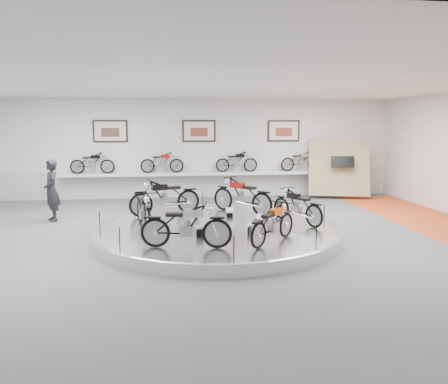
{
  "coord_description": "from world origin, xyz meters",
  "views": [
    {
      "loc": [
        -1.15,
        -10.79,
        2.91
      ],
      "look_at": [
        0.24,
        0.6,
        1.17
      ],
      "focal_mm": 35.0,
      "sensor_mm": 36.0,
      "label": 1
    }
  ],
  "objects": [
    {
      "name": "shelf_bike_a",
      "position": [
        -4.2,
        6.7,
        1.42
      ],
      "size": [
        1.22,
        0.43,
        0.73
      ],
      "primitive_type": null,
      "color": "black",
      "rests_on": "shelf"
    },
    {
      "name": "bike_b",
      "position": [
        0.94,
        1.93,
        0.84
      ],
      "size": [
        1.74,
        1.8,
        1.09
      ],
      "primitive_type": null,
      "rotation": [
        0.0,
        0.0,
        2.32
      ],
      "color": "maroon",
      "rests_on": "display_platform"
    },
    {
      "name": "poster_center",
      "position": [
        0.0,
        6.96,
        2.7
      ],
      "size": [
        1.35,
        0.06,
        0.88
      ],
      "primitive_type": "cube",
      "color": "silver",
      "rests_on": "wall_back"
    },
    {
      "name": "bike_a",
      "position": [
        2.2,
        0.42,
        0.77
      ],
      "size": [
        1.22,
        1.69,
        0.94
      ],
      "primitive_type": null,
      "rotation": [
        0.0,
        0.0,
        2.03
      ],
      "color": "black",
      "rests_on": "display_platform"
    },
    {
      "name": "shelf_bike_b",
      "position": [
        -1.5,
        6.7,
        1.42
      ],
      "size": [
        1.22,
        0.43,
        0.73
      ],
      "primitive_type": null,
      "color": "maroon",
      "rests_on": "shelf"
    },
    {
      "name": "shelf_bike_c",
      "position": [
        1.5,
        6.7,
        1.42
      ],
      "size": [
        1.22,
        0.43,
        0.73
      ],
      "primitive_type": null,
      "color": "black",
      "rests_on": "shelf"
    },
    {
      "name": "platform_rim",
      "position": [
        0.0,
        0.3,
        0.27
      ],
      "size": [
        6.4,
        6.4,
        0.1
      ],
      "primitive_type": "torus",
      "color": "#B2B2BA",
      "rests_on": "display_platform"
    },
    {
      "name": "dado_band",
      "position": [
        0.0,
        6.98,
        0.55
      ],
      "size": [
        15.68,
        0.04,
        1.1
      ],
      "primitive_type": "cube",
      "color": "#BCBCBA",
      "rests_on": "floor"
    },
    {
      "name": "bike_f",
      "position": [
        1.1,
        -1.44,
        0.75
      ],
      "size": [
        1.44,
        1.46,
        0.89
      ],
      "primitive_type": null,
      "rotation": [
        0.0,
        0.0,
        7.09
      ],
      "color": "#C84707",
      "rests_on": "display_platform"
    },
    {
      "name": "display_panel",
      "position": [
        5.6,
        6.1,
        1.25
      ],
      "size": [
        2.56,
        1.52,
        2.3
      ],
      "primitive_type": "cube",
      "rotation": [
        -0.35,
        0.0,
        -0.26
      ],
      "color": "tan",
      "rests_on": "floor"
    },
    {
      "name": "bike_c",
      "position": [
        -1.34,
        1.98,
        0.84
      ],
      "size": [
        1.94,
        1.21,
        1.08
      ],
      "primitive_type": null,
      "rotation": [
        0.0,
        0.0,
        3.47
      ],
      "color": "black",
      "rests_on": "display_platform"
    },
    {
      "name": "shelf",
      "position": [
        0.0,
        6.7,
        1.0
      ],
      "size": [
        11.0,
        0.55,
        0.1
      ],
      "primitive_type": "cube",
      "color": "silver",
      "rests_on": "wall_back"
    },
    {
      "name": "wall_back",
      "position": [
        0.0,
        7.0,
        2.0
      ],
      "size": [
        16.0,
        0.0,
        16.0
      ],
      "primitive_type": "plane",
      "rotation": [
        1.57,
        0.0,
        0.0
      ],
      "color": "white",
      "rests_on": "floor"
    },
    {
      "name": "wall_front",
      "position": [
        0.0,
        -7.0,
        2.0
      ],
      "size": [
        16.0,
        0.0,
        16.0
      ],
      "primitive_type": "plane",
      "rotation": [
        -1.57,
        0.0,
        0.0
      ],
      "color": "white",
      "rests_on": "floor"
    },
    {
      "name": "bike_e",
      "position": [
        -0.85,
        -1.63,
        0.8
      ],
      "size": [
        1.76,
        0.88,
        0.99
      ],
      "primitive_type": null,
      "rotation": [
        0.0,
        0.0,
        6.11
      ],
      "color": "#B3B3B8",
      "rests_on": "display_platform"
    },
    {
      "name": "shelf_bike_d",
      "position": [
        4.2,
        6.7,
        1.42
      ],
      "size": [
        1.22,
        0.43,
        0.73
      ],
      "primitive_type": null,
      "color": "#B3B3B8",
      "rests_on": "shelf"
    },
    {
      "name": "floor",
      "position": [
        0.0,
        0.0,
        0.0
      ],
      "size": [
        16.0,
        16.0,
        0.0
      ],
      "primitive_type": "plane",
      "color": "#535355",
      "rests_on": "ground"
    },
    {
      "name": "poster_right",
      "position": [
        3.5,
        6.96,
        2.7
      ],
      "size": [
        1.35,
        0.06,
        0.88
      ],
      "primitive_type": "cube",
      "color": "silver",
      "rests_on": "wall_back"
    },
    {
      "name": "ceiling",
      "position": [
        0.0,
        0.0,
        4.0
      ],
      "size": [
        16.0,
        16.0,
        0.0
      ],
      "primitive_type": "plane",
      "rotation": [
        3.14,
        0.0,
        0.0
      ],
      "color": "white",
      "rests_on": "wall_back"
    },
    {
      "name": "display_platform",
      "position": [
        0.0,
        0.3,
        0.15
      ],
      "size": [
        6.4,
        6.4,
        0.3
      ],
      "primitive_type": "cylinder",
      "color": "silver",
      "rests_on": "floor"
    },
    {
      "name": "visitor",
      "position": [
        -4.8,
        2.97,
        0.95
      ],
      "size": [
        0.71,
        0.82,
        1.9
      ],
      "primitive_type": "imported",
      "rotation": [
        0.0,
        0.0,
        -1.13
      ],
      "color": "black",
      "rests_on": "floor"
    },
    {
      "name": "bike_d",
      "position": [
        -1.86,
        0.3,
        0.8
      ],
      "size": [
        0.94,
        1.78,
        0.99
      ],
      "primitive_type": null,
      "rotation": [
        0.0,
        0.0,
        4.92
      ],
      "color": "black",
      "rests_on": "display_platform"
    },
    {
      "name": "poster_left",
      "position": [
        -3.5,
        6.96,
        2.7
      ],
      "size": [
        1.35,
        0.06,
        0.88
      ],
      "primitive_type": "cube",
      "color": "silver",
      "rests_on": "wall_back"
    }
  ]
}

